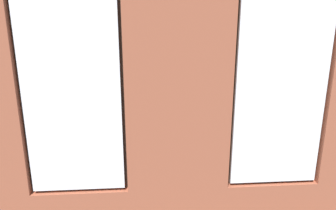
{
  "coord_description": "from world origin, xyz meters",
  "views": [
    {
      "loc": [
        0.31,
        5.2,
        2.37
      ],
      "look_at": [
        -0.06,
        0.4,
        0.96
      ],
      "focal_mm": 35.0,
      "sensor_mm": 36.0,
      "label": 1
    }
  ],
  "objects_px": {
    "table_plant_small": "(175,122)",
    "remote_silver": "(164,126)",
    "couch_by_window": "(141,189)",
    "coffee_table": "(175,132)",
    "potted_plant_between_couches": "(250,150)",
    "remote_black": "(151,132)",
    "couch_left": "(313,140)",
    "candle_jar": "(195,122)",
    "potted_plant_mid_room_small": "(216,123)",
    "cup_ceramic": "(182,129)",
    "papasan_chair": "(140,104)"
  },
  "relations": [
    {
      "from": "cup_ceramic",
      "to": "potted_plant_mid_room_small",
      "type": "relative_size",
      "value": 0.21
    },
    {
      "from": "potted_plant_mid_room_small",
      "to": "potted_plant_between_couches",
      "type": "bearing_deg",
      "value": 87.25
    },
    {
      "from": "remote_black",
      "to": "papasan_chair",
      "type": "xyz_separation_m",
      "value": [
        0.2,
        -1.59,
        0.02
      ]
    },
    {
      "from": "couch_by_window",
      "to": "couch_left",
      "type": "distance_m",
      "value": 3.06
    },
    {
      "from": "table_plant_small",
      "to": "papasan_chair",
      "type": "xyz_separation_m",
      "value": [
        0.61,
        -1.46,
        -0.09
      ]
    },
    {
      "from": "remote_silver",
      "to": "potted_plant_between_couches",
      "type": "height_order",
      "value": "potted_plant_between_couches"
    },
    {
      "from": "cup_ceramic",
      "to": "potted_plant_mid_room_small",
      "type": "bearing_deg",
      "value": -139.38
    },
    {
      "from": "candle_jar",
      "to": "remote_silver",
      "type": "bearing_deg",
      "value": 4.67
    },
    {
      "from": "candle_jar",
      "to": "couch_left",
      "type": "bearing_deg",
      "value": 160.82
    },
    {
      "from": "couch_left",
      "to": "candle_jar",
      "type": "height_order",
      "value": "couch_left"
    },
    {
      "from": "candle_jar",
      "to": "potted_plant_between_couches",
      "type": "relative_size",
      "value": 0.09
    },
    {
      "from": "couch_by_window",
      "to": "potted_plant_between_couches",
      "type": "xyz_separation_m",
      "value": [
        -1.31,
        -0.04,
        0.44
      ]
    },
    {
      "from": "cup_ceramic",
      "to": "remote_silver",
      "type": "bearing_deg",
      "value": -41.93
    },
    {
      "from": "candle_jar",
      "to": "remote_black",
      "type": "height_order",
      "value": "candle_jar"
    },
    {
      "from": "papasan_chair",
      "to": "potted_plant_mid_room_small",
      "type": "xyz_separation_m",
      "value": [
        -1.44,
        0.96,
        -0.13
      ]
    },
    {
      "from": "couch_by_window",
      "to": "coffee_table",
      "type": "bearing_deg",
      "value": -108.05
    },
    {
      "from": "remote_silver",
      "to": "potted_plant_between_couches",
      "type": "bearing_deg",
      "value": -139.28
    },
    {
      "from": "remote_silver",
      "to": "remote_black",
      "type": "relative_size",
      "value": 1.0
    },
    {
      "from": "coffee_table",
      "to": "remote_silver",
      "type": "bearing_deg",
      "value": -33.15
    },
    {
      "from": "table_plant_small",
      "to": "remote_silver",
      "type": "xyz_separation_m",
      "value": [
        0.17,
        -0.11,
        -0.11
      ]
    },
    {
      "from": "couch_left",
      "to": "candle_jar",
      "type": "bearing_deg",
      "value": -112.34
    },
    {
      "from": "candle_jar",
      "to": "potted_plant_mid_room_small",
      "type": "relative_size",
      "value": 0.22
    },
    {
      "from": "couch_by_window",
      "to": "remote_silver",
      "type": "bearing_deg",
      "value": -102.28
    },
    {
      "from": "coffee_table",
      "to": "couch_left",
      "type": "bearing_deg",
      "value": 167.61
    },
    {
      "from": "couch_left",
      "to": "coffee_table",
      "type": "distance_m",
      "value": 2.25
    },
    {
      "from": "remote_silver",
      "to": "potted_plant_between_couches",
      "type": "distance_m",
      "value": 2.08
    },
    {
      "from": "couch_left",
      "to": "potted_plant_mid_room_small",
      "type": "distance_m",
      "value": 1.68
    },
    {
      "from": "remote_black",
      "to": "coffee_table",
      "type": "bearing_deg",
      "value": -134.44
    },
    {
      "from": "remote_silver",
      "to": "potted_plant_between_couches",
      "type": "xyz_separation_m",
      "value": [
        -0.9,
        1.84,
        0.35
      ]
    },
    {
      "from": "couch_left",
      "to": "couch_by_window",
      "type": "bearing_deg",
      "value": -68.28
    },
    {
      "from": "couch_left",
      "to": "cup_ceramic",
      "type": "height_order",
      "value": "couch_left"
    },
    {
      "from": "cup_ceramic",
      "to": "papasan_chair",
      "type": "relative_size",
      "value": 0.09
    },
    {
      "from": "coffee_table",
      "to": "cup_ceramic",
      "type": "relative_size",
      "value": 13.03
    },
    {
      "from": "remote_black",
      "to": "potted_plant_between_couches",
      "type": "distance_m",
      "value": 1.99
    },
    {
      "from": "coffee_table",
      "to": "table_plant_small",
      "type": "height_order",
      "value": "table_plant_small"
    },
    {
      "from": "table_plant_small",
      "to": "remote_black",
      "type": "height_order",
      "value": "table_plant_small"
    },
    {
      "from": "couch_by_window",
      "to": "couch_left",
      "type": "bearing_deg",
      "value": -155.12
    },
    {
      "from": "cup_ceramic",
      "to": "table_plant_small",
      "type": "distance_m",
      "value": 0.18
    },
    {
      "from": "couch_left",
      "to": "potted_plant_between_couches",
      "type": "xyz_separation_m",
      "value": [
        1.47,
        1.25,
        0.44
      ]
    },
    {
      "from": "couch_left",
      "to": "table_plant_small",
      "type": "distance_m",
      "value": 2.26
    },
    {
      "from": "candle_jar",
      "to": "potted_plant_mid_room_small",
      "type": "height_order",
      "value": "candle_jar"
    },
    {
      "from": "potted_plant_between_couches",
      "to": "table_plant_small",
      "type": "bearing_deg",
      "value": -67.16
    },
    {
      "from": "remote_black",
      "to": "papasan_chair",
      "type": "distance_m",
      "value": 1.6
    },
    {
      "from": "cup_ceramic",
      "to": "table_plant_small",
      "type": "bearing_deg",
      "value": -52.57
    },
    {
      "from": "table_plant_small",
      "to": "potted_plant_between_couches",
      "type": "xyz_separation_m",
      "value": [
        -0.73,
        1.73,
        0.24
      ]
    },
    {
      "from": "remote_silver",
      "to": "remote_black",
      "type": "height_order",
      "value": "same"
    },
    {
      "from": "couch_by_window",
      "to": "candle_jar",
      "type": "distance_m",
      "value": 2.15
    },
    {
      "from": "candle_jar",
      "to": "table_plant_small",
      "type": "height_order",
      "value": "table_plant_small"
    },
    {
      "from": "potted_plant_mid_room_small",
      "to": "coffee_table",
      "type": "bearing_deg",
      "value": 30.84
    },
    {
      "from": "remote_silver",
      "to": "couch_by_window",
      "type": "bearing_deg",
      "value": -177.54
    }
  ]
}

